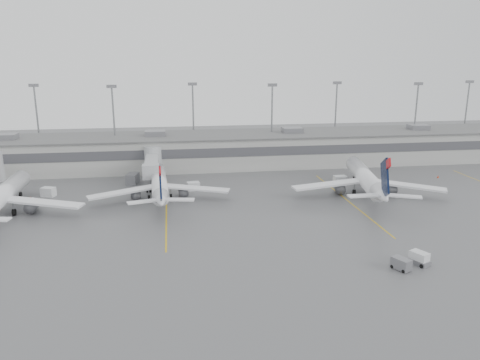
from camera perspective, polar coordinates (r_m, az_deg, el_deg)
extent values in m
plane|color=#4E4F51|center=(66.95, 6.32, -9.24)|extent=(260.00, 260.00, 0.00)
cube|color=#9D9D98|center=(120.38, -0.62, 3.69)|extent=(150.00, 16.00, 8.00)
cube|color=#47474C|center=(112.37, -0.06, 3.41)|extent=(150.00, 0.15, 2.20)
cube|color=#606060|center=(119.67, -0.63, 5.60)|extent=(152.00, 17.00, 0.30)
cube|color=slate|center=(124.65, -26.64, 4.75)|extent=(5.00, 4.00, 1.30)
cube|color=slate|center=(135.68, 20.90, 6.04)|extent=(5.00, 4.00, 1.30)
cylinder|color=gray|center=(132.08, -23.40, 6.11)|extent=(0.44, 0.44, 20.00)
cube|color=slate|center=(131.15, -23.86, 10.51)|extent=(2.40, 0.50, 0.80)
cylinder|color=gray|center=(121.04, -15.06, 6.13)|extent=(0.44, 0.44, 20.00)
cube|color=slate|center=(120.02, -15.39, 10.95)|extent=(2.40, 0.50, 0.80)
cylinder|color=gray|center=(127.83, -5.70, 7.00)|extent=(0.44, 0.44, 20.00)
cube|color=slate|center=(126.86, -5.82, 11.57)|extent=(2.40, 0.50, 0.80)
cylinder|color=gray|center=(123.07, 3.89, 6.74)|extent=(0.44, 0.44, 20.00)
cube|color=slate|center=(122.06, 3.97, 11.48)|extent=(2.40, 0.50, 0.80)
cylinder|color=gray|center=(135.77, 11.55, 7.23)|extent=(0.44, 0.44, 20.00)
cube|color=slate|center=(134.86, 11.77, 11.53)|extent=(2.40, 0.50, 0.80)
cylinder|color=gray|center=(137.26, 20.55, 6.67)|extent=(0.44, 0.44, 20.00)
cube|color=slate|center=(136.36, 20.94, 10.91)|extent=(2.40, 0.50, 0.80)
cylinder|color=gray|center=(154.04, 25.79, 6.93)|extent=(0.44, 0.44, 20.00)
cube|color=slate|center=(153.24, 26.22, 10.70)|extent=(2.40, 0.50, 0.80)
cylinder|color=#A0A2A5|center=(111.64, -10.54, 2.30)|extent=(4.00, 4.00, 7.00)
cube|color=#A0A2A5|center=(105.12, -10.66, 1.97)|extent=(2.80, 13.00, 2.60)
cube|color=#A0A2A5|center=(97.82, -10.80, 1.01)|extent=(3.40, 2.40, 3.00)
cylinder|color=gray|center=(98.54, -10.72, -0.63)|extent=(0.70, 0.70, 2.80)
cube|color=black|center=(98.82, -10.69, -1.22)|extent=(2.20, 1.20, 0.70)
cube|color=gold|center=(87.36, -8.96, -3.51)|extent=(0.25, 40.00, 0.01)
cube|color=gold|center=(93.61, 12.99, -2.46)|extent=(0.25, 40.00, 0.01)
cylinder|color=white|center=(93.76, -26.98, -1.62)|extent=(3.44, 24.05, 3.28)
cone|color=white|center=(106.28, -24.82, 0.41)|extent=(3.30, 3.08, 3.28)
cube|color=white|center=(89.01, -22.82, -2.55)|extent=(14.39, 7.00, 0.38)
cylinder|color=black|center=(103.50, -25.19, -1.59)|extent=(0.39, 0.99, 0.98)
cylinder|color=black|center=(91.79, -25.83, -3.56)|extent=(0.50, 1.20, 1.20)
cylinder|color=white|center=(94.13, -9.82, -0.29)|extent=(3.94, 22.25, 3.02)
cone|color=white|center=(106.24, -9.98, 1.43)|extent=(3.13, 2.94, 3.02)
cone|color=white|center=(81.15, -9.60, -2.43)|extent=(3.23, 5.15, 3.02)
cube|color=white|center=(91.81, -14.15, -1.44)|extent=(13.18, 7.01, 0.35)
cube|color=white|center=(91.98, -5.37, -1.01)|extent=(13.30, 6.04, 0.35)
cube|color=black|center=(79.86, -9.68, -0.54)|extent=(0.54, 5.67, 6.58)
cube|color=#AF0D14|center=(77.94, -9.74, 1.07)|extent=(0.39, 2.05, 1.91)
cylinder|color=black|center=(103.54, -9.88, -0.38)|extent=(0.39, 0.92, 0.91)
cylinder|color=black|center=(92.86, -11.03, -2.14)|extent=(0.50, 1.12, 1.11)
cylinder|color=black|center=(92.91, -8.42, -2.02)|extent=(0.50, 1.12, 1.11)
cylinder|color=white|center=(99.16, 14.93, 0.39)|extent=(8.08, 24.82, 3.36)
cone|color=white|center=(112.40, 13.49, 2.15)|extent=(3.90, 3.73, 3.36)
cone|color=white|center=(85.06, 16.99, -1.81)|extent=(4.38, 6.15, 3.36)
cube|color=white|center=(95.01, 10.66, -0.54)|extent=(14.80, 4.61, 0.39)
cube|color=white|center=(98.44, 19.73, -0.63)|extent=(14.13, 9.65, 0.39)
cube|color=black|center=(83.71, 17.25, 0.21)|extent=(1.56, 6.25, 7.32)
cube|color=#AF0D14|center=(81.68, 17.65, 1.93)|extent=(0.77, 2.29, 2.13)
cylinder|color=black|center=(109.41, 13.76, 0.25)|extent=(0.58, 1.06, 1.01)
cylinder|color=black|center=(97.27, 13.74, -1.48)|extent=(0.73, 1.31, 1.23)
cylinder|color=black|center=(98.29, 16.43, -1.50)|extent=(0.73, 1.31, 1.23)
cube|color=silver|center=(68.33, 21.01, -8.87)|extent=(2.36, 2.76, 1.76)
cube|color=slate|center=(68.54, 20.96, -9.28)|extent=(2.71, 3.20, 0.69)
cylinder|color=black|center=(68.46, 19.90, -9.28)|extent=(0.44, 0.59, 0.55)
cylinder|color=black|center=(69.66, 20.66, -8.92)|extent=(0.44, 0.59, 0.55)
cylinder|color=black|center=(67.48, 21.27, -9.76)|extent=(0.44, 0.59, 0.55)
cylinder|color=black|center=(68.70, 22.01, -9.39)|extent=(0.44, 0.59, 0.55)
cube|color=slate|center=(65.92, 19.05, -9.61)|extent=(2.37, 2.85, 1.50)
cylinder|color=black|center=(66.16, 18.06, -9.99)|extent=(0.40, 0.53, 0.50)
cylinder|color=black|center=(66.17, 19.95, -10.16)|extent=(0.40, 0.53, 0.50)
cube|color=silver|center=(101.37, -22.33, -1.35)|extent=(3.04, 2.56, 1.83)
cube|color=silver|center=(98.50, -5.71, -0.76)|extent=(2.73, 2.04, 1.77)
cube|color=silver|center=(105.00, 12.09, -0.01)|extent=(2.77, 1.94, 1.89)
cube|color=slate|center=(105.96, -12.95, 0.17)|extent=(2.96, 3.96, 2.22)
cone|color=#ED3404|center=(100.08, -24.20, -2.06)|extent=(0.49, 0.49, 0.78)
cone|color=#ED3404|center=(98.59, -7.04, -1.12)|extent=(0.41, 0.41, 0.66)
cone|color=#ED3404|center=(106.33, 12.33, -0.16)|extent=(0.45, 0.45, 0.71)
cone|color=#ED3404|center=(117.55, 22.99, 0.39)|extent=(0.40, 0.40, 0.63)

